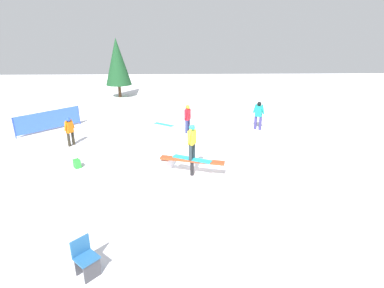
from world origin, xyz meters
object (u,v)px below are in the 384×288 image
at_px(bystander_teal, 259,114).
at_px(pine_tree_near, 117,62).
at_px(rail_feature, 192,162).
at_px(main_rider_on_rail, 192,143).
at_px(bystander_red, 188,117).
at_px(bystander_orange, 70,130).
at_px(backpack_on_snow, 77,164).
at_px(folding_chair, 85,259).
at_px(loose_snowboard_cyan, 164,124).

relative_size(bystander_teal, pine_tree_near, 0.33).
bearing_deg(rail_feature, main_rider_on_rail, 0.00).
distance_m(main_rider_on_rail, bystander_red, 5.24).
xyz_separation_m(bystander_orange, bystander_red, (5.56, 1.84, 0.07)).
height_order(bystander_orange, backpack_on_snow, bystander_orange).
bearing_deg(folding_chair, pine_tree_near, 51.29).
distance_m(bystander_teal, backpack_on_snow, 9.67).
distance_m(rail_feature, bystander_orange, 6.57).
relative_size(rail_feature, main_rider_on_rail, 1.65).
relative_size(main_rider_on_rail, pine_tree_near, 0.31).
relative_size(bystander_orange, pine_tree_near, 0.29).
bearing_deg(backpack_on_snow, bystander_teal, 81.83).
height_order(rail_feature, bystander_orange, bystander_orange).
height_order(rail_feature, main_rider_on_rail, main_rider_on_rail).
bearing_deg(main_rider_on_rail, bystander_red, 117.36).
bearing_deg(bystander_orange, loose_snowboard_cyan, -23.42).
xyz_separation_m(rail_feature, bystander_red, (-0.07, 5.22, 0.29)).
xyz_separation_m(main_rider_on_rail, bystander_teal, (3.83, 5.62, -0.42)).
bearing_deg(bystander_orange, backpack_on_snow, -128.75).
bearing_deg(bystander_teal, backpack_on_snow, -116.88).
bearing_deg(bystander_red, bystander_teal, -60.22).
distance_m(rail_feature, main_rider_on_rail, 0.74).
xyz_separation_m(main_rider_on_rail, backpack_on_snow, (-4.53, 0.82, -1.12)).
distance_m(bystander_red, folding_chair, 10.37).
bearing_deg(bystander_orange, bystander_red, -43.57).
height_order(rail_feature, pine_tree_near, pine_tree_near).
xyz_separation_m(bystander_red, pine_tree_near, (-5.49, 9.73, 2.03)).
xyz_separation_m(bystander_red, bystander_teal, (3.89, 0.40, 0.03)).
xyz_separation_m(bystander_teal, loose_snowboard_cyan, (-5.26, 1.09, -0.86)).
bearing_deg(folding_chair, backpack_on_snow, 62.38).
bearing_deg(loose_snowboard_cyan, backpack_on_snow, -83.32).
bearing_deg(main_rider_on_rail, backpack_on_snow, -163.63).
xyz_separation_m(folding_chair, pine_tree_near, (-3.08, 19.81, 2.46)).
bearing_deg(main_rider_on_rail, rail_feature, 0.00).
height_order(bystander_red, loose_snowboard_cyan, bystander_red).
relative_size(rail_feature, loose_snowboard_cyan, 1.87).
bearing_deg(rail_feature, bystander_teal, 71.59).
bearing_deg(backpack_on_snow, bystander_red, 96.52).
relative_size(bystander_red, folding_chair, 1.71).
height_order(bystander_red, backpack_on_snow, bystander_red).
height_order(loose_snowboard_cyan, pine_tree_near, pine_tree_near).
bearing_deg(rail_feature, pine_tree_near, 126.21).
height_order(main_rider_on_rail, backpack_on_snow, main_rider_on_rail).
distance_m(loose_snowboard_cyan, pine_tree_near, 9.65).
bearing_deg(bystander_orange, rail_feature, -92.87).
distance_m(rail_feature, bystander_red, 5.23).
bearing_deg(main_rider_on_rail, bystander_orange, 175.66).
relative_size(main_rider_on_rail, loose_snowboard_cyan, 1.14).
distance_m(bystander_red, loose_snowboard_cyan, 2.19).
bearing_deg(loose_snowboard_cyan, bystander_red, -12.98).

